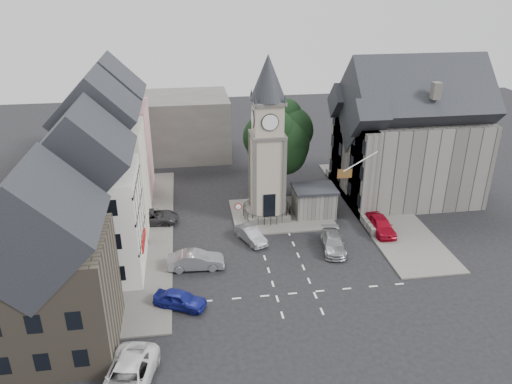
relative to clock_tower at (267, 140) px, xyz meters
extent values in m
plane|color=black|center=(0.00, -7.99, -8.12)|extent=(120.00, 120.00, 0.00)
cube|color=#595651|center=(-12.50, -1.99, -8.05)|extent=(6.00, 30.00, 0.14)
cube|color=#595651|center=(12.00, 0.01, -8.05)|extent=(6.00, 26.00, 0.14)
cube|color=#595651|center=(1.50, 0.01, -8.04)|extent=(10.00, 8.00, 0.16)
cube|color=silver|center=(0.00, -13.49, -8.12)|extent=(20.00, 8.00, 0.01)
cube|color=#4C4944|center=(0.00, 0.01, -7.77)|extent=(4.20, 4.20, 0.70)
torus|color=black|center=(0.00, 0.01, -7.04)|extent=(4.86, 4.86, 0.06)
cube|color=#ACA08B|center=(0.00, 0.01, -3.42)|extent=(3.00, 3.00, 8.00)
cube|color=black|center=(0.00, -1.44, -6.22)|extent=(1.20, 0.25, 2.40)
cube|color=#4C4944|center=(0.00, 0.01, 0.58)|extent=(3.30, 3.30, 0.25)
cube|color=#ACA08B|center=(0.00, 0.01, 2.18)|extent=(2.70, 2.70, 3.20)
cylinder|color=white|center=(0.00, -1.39, 2.18)|extent=(1.50, 0.12, 1.50)
cube|color=#4C4944|center=(0.00, 0.01, 3.78)|extent=(3.10, 3.10, 0.30)
cone|color=black|center=(0.00, 0.01, 6.03)|extent=(3.40, 3.40, 4.20)
cube|color=#595552|center=(4.80, -0.49, -6.72)|extent=(4.00, 3.00, 2.80)
cube|color=black|center=(4.80, -0.49, -5.17)|extent=(4.30, 3.30, 0.25)
cylinder|color=black|center=(2.00, 5.01, -5.92)|extent=(0.70, 0.70, 4.40)
cylinder|color=black|center=(-3.20, -2.49, -6.87)|extent=(0.10, 0.10, 2.50)
cone|color=#A50C0C|center=(-3.20, -2.59, -5.62)|extent=(0.70, 0.06, 0.70)
cone|color=white|center=(-3.20, -2.61, -5.62)|extent=(0.54, 0.04, 0.54)
cube|color=pink|center=(-15.50, 8.01, -3.12)|extent=(7.50, 7.00, 10.00)
cube|color=beige|center=(-15.50, 0.01, -3.12)|extent=(7.50, 7.00, 10.00)
cube|color=silver|center=(-15.50, -7.99, -3.62)|extent=(7.50, 7.00, 9.00)
cube|color=#4E463B|center=(-17.00, -16.99, -4.12)|extent=(8.00, 7.00, 8.00)
cube|color=#4C4944|center=(-12.00, 20.01, -4.12)|extent=(20.00, 10.00, 8.00)
cube|color=#595552|center=(16.00, 3.01, -3.62)|extent=(14.00, 10.00, 9.00)
cube|color=#595552|center=(9.80, -0.49, -3.62)|extent=(1.60, 4.40, 9.00)
cube|color=#595552|center=(9.80, 6.51, -3.62)|extent=(1.60, 4.40, 9.00)
cube|color=#595552|center=(9.20, 2.01, -7.67)|extent=(0.40, 16.00, 0.90)
cylinder|color=white|center=(8.00, -3.99, -1.12)|extent=(3.17, 0.10, 1.89)
plane|color=#B21414|center=(6.60, -3.99, -2.22)|extent=(1.40, 0.00, 1.40)
imported|color=navy|center=(-8.87, -13.91, -7.44)|extent=(4.29, 3.10, 1.36)
imported|color=gray|center=(-7.50, -8.76, -7.35)|extent=(4.76, 1.83, 1.55)
imported|color=#2E2E30|center=(-11.50, 0.01, -7.41)|extent=(5.29, 2.69, 1.43)
imported|color=gray|center=(-2.31, -4.90, -7.47)|extent=(2.86, 4.18, 1.30)
imported|color=gray|center=(4.81, -7.46, -7.44)|extent=(2.55, 4.93, 1.37)
imported|color=#9F081D|center=(10.23, -4.99, -7.33)|extent=(1.87, 4.63, 1.58)
imported|color=white|center=(-12.03, -21.60, -7.29)|extent=(3.88, 6.43, 1.67)
imported|color=beige|center=(11.50, -0.89, -7.28)|extent=(0.66, 0.47, 1.67)
camera|label=1|loc=(-7.70, -44.97, 15.12)|focal=35.00mm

